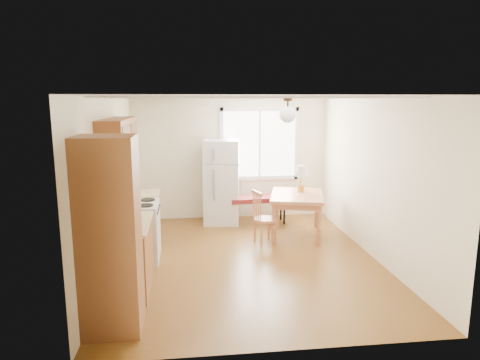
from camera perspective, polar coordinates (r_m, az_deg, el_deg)
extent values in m
cube|color=#533011|center=(6.79, 0.89, -10.52)|extent=(4.60, 5.60, 0.12)
cube|color=white|center=(6.34, 0.95, 11.07)|extent=(4.60, 5.60, 0.12)
cube|color=#F9EDC7|center=(8.90, -1.24, 2.88)|extent=(4.60, 0.10, 2.50)
cube|color=#F9EDC7|center=(4.06, 5.68, -6.68)|extent=(4.60, 0.10, 2.50)
cube|color=#F9EDC7|center=(6.49, -16.85, -0.50)|extent=(0.10, 5.60, 2.50)
cube|color=#F9EDC7|center=(7.00, 17.37, 0.26)|extent=(0.10, 5.60, 2.50)
cube|color=brown|center=(4.72, -16.95, -7.13)|extent=(0.60, 0.60, 2.10)
cube|color=brown|center=(5.86, -14.91, -9.95)|extent=(0.60, 1.10, 0.86)
cube|color=tan|center=(5.71, -15.03, -5.72)|extent=(0.62, 1.14, 0.04)
cube|color=silver|center=(6.83, -13.50, -6.71)|extent=(0.65, 0.76, 0.90)
cube|color=brown|center=(7.55, -13.04, -5.17)|extent=(0.60, 0.60, 0.86)
cube|color=brown|center=(6.24, -15.89, 4.69)|extent=(0.33, 1.60, 0.70)
cube|color=white|center=(8.93, 2.61, 4.83)|extent=(1.50, 0.02, 1.35)
cylinder|color=black|center=(6.86, 6.40, 10.64)|extent=(0.14, 0.14, 0.06)
cylinder|color=black|center=(6.86, 6.38, 9.80)|extent=(0.03, 0.03, 0.16)
sphere|color=white|center=(6.86, 6.36, 8.63)|extent=(0.26, 0.26, 0.26)
cube|color=silver|center=(8.58, -2.46, -0.22)|extent=(0.78, 0.78, 1.68)
cube|color=gray|center=(8.17, -2.30, 2.04)|extent=(0.69, 0.02, 0.02)
cube|color=gray|center=(8.18, -3.48, 0.43)|extent=(0.03, 0.03, 1.01)
cube|color=maroon|center=(8.60, 2.52, -2.51)|extent=(1.21, 0.53, 0.09)
cylinder|color=black|center=(8.44, -0.63, -4.65)|extent=(0.04, 0.04, 0.45)
cylinder|color=black|center=(8.60, 5.94, -4.42)|extent=(0.04, 0.04, 0.45)
cylinder|color=black|center=(8.76, -0.87, -4.08)|extent=(0.04, 0.04, 0.45)
cylinder|color=black|center=(8.91, 5.47, -3.88)|extent=(0.04, 0.04, 0.45)
cube|color=#AD6642|center=(7.85, 7.59, -2.10)|extent=(1.19, 1.41, 0.06)
cube|color=#AD6642|center=(7.86, 7.58, -2.67)|extent=(1.07, 1.29, 0.10)
cylinder|color=#AD6642|center=(7.43, 4.49, -5.82)|extent=(0.07, 0.07, 0.70)
cylinder|color=#AD6642|center=(7.43, 10.52, -5.97)|extent=(0.07, 0.07, 0.70)
cylinder|color=#AD6642|center=(8.47, 4.90, -3.75)|extent=(0.07, 0.07, 0.70)
cylinder|color=#AD6642|center=(8.47, 10.17, -3.88)|extent=(0.07, 0.07, 0.70)
cylinder|color=#AD6642|center=(7.45, 3.39, -5.29)|extent=(0.40, 0.40, 0.05)
cylinder|color=#AD6642|center=(7.33, 2.88, -7.22)|extent=(0.04, 0.04, 0.41)
cylinder|color=#AD6642|center=(7.45, 4.79, -6.95)|extent=(0.04, 0.04, 0.41)
cylinder|color=#AD6642|center=(7.57, 1.98, -6.63)|extent=(0.04, 0.04, 0.41)
cylinder|color=#AD6642|center=(7.68, 3.85, -6.39)|extent=(0.04, 0.04, 0.41)
cylinder|color=#BA853B|center=(8.05, 8.11, -1.15)|extent=(0.13, 0.13, 0.11)
cylinder|color=#BA853B|center=(8.02, 8.14, -0.09)|extent=(0.02, 0.02, 0.19)
cone|color=silver|center=(7.99, 8.17, 1.25)|extent=(0.29, 0.29, 0.19)
cube|color=black|center=(5.70, -15.36, -5.11)|extent=(0.22, 0.26, 0.08)
cube|color=black|center=(5.56, -15.60, -3.48)|extent=(0.20, 0.09, 0.30)
cylinder|color=black|center=(5.73, -15.33, -3.95)|extent=(0.15, 0.15, 0.13)
cylinder|color=red|center=(6.06, -15.64, -3.66)|extent=(0.14, 0.14, 0.19)
sphere|color=red|center=(6.03, -15.70, -2.45)|extent=(0.07, 0.07, 0.07)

